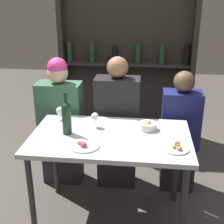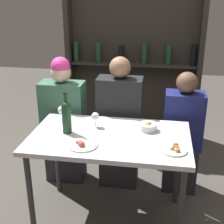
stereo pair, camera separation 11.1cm
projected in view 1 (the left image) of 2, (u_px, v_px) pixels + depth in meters
name	position (u px, v px, depth m)	size (l,w,h in m)	color
ground_plane	(111.00, 218.00, 2.66)	(10.00, 10.00, 0.00)	#47423D
dining_table	(110.00, 145.00, 2.40)	(1.22, 0.73, 0.78)	silver
wine_rack_wall	(127.00, 42.00, 3.81)	(1.66, 0.21, 2.41)	#28231E
wine_bottle	(67.00, 116.00, 2.35)	(0.07, 0.07, 0.33)	#19381E
wine_glass_0	(60.00, 111.00, 2.63)	(0.07, 0.07, 0.12)	silver
wine_glass_1	(95.00, 117.00, 2.49)	(0.06, 0.06, 0.12)	silver
food_plate_0	(84.00, 145.00, 2.20)	(0.22, 0.22, 0.05)	white
food_plate_1	(176.00, 148.00, 2.16)	(0.18, 0.18, 0.04)	silver
snack_bowl	(148.00, 126.00, 2.46)	(0.14, 0.14, 0.08)	white
seated_person_left	(61.00, 125.00, 2.99)	(0.41, 0.22, 1.25)	#26262B
seated_person_center	(118.00, 128.00, 2.94)	(0.40, 0.22, 1.27)	#26262B
seated_person_right	(179.00, 136.00, 2.89)	(0.35, 0.22, 1.16)	#26262B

